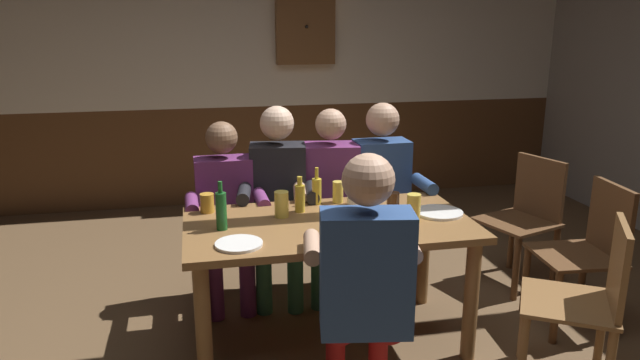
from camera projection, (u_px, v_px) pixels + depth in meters
name	position (u px, v px, depth m)	size (l,w,h in m)	color
ground_plane	(336.00, 358.00, 3.25)	(7.38, 7.38, 0.00)	brown
back_wall_upper	(262.00, 26.00, 5.67)	(6.15, 0.12, 1.53)	silver
back_wall_wainscot	(266.00, 153.00, 6.00)	(6.15, 0.12, 0.96)	brown
dining_table	(329.00, 240.00, 3.27)	(1.57, 0.84, 0.73)	brown
person_0	(225.00, 206.00, 3.76)	(0.50, 0.49, 1.18)	#6B2D66
person_1	(278.00, 195.00, 3.83)	(0.53, 0.56, 1.26)	black
person_2	(331.00, 194.00, 3.90)	(0.54, 0.57, 1.24)	#6B2D66
person_3	(384.00, 189.00, 3.97)	(0.51, 0.51, 1.26)	#2D4C84
person_4	(364.00, 274.00, 2.64)	(0.58, 0.56, 1.27)	#2D4C84
chair_empty_near_right	(587.00, 300.00, 2.88)	(0.61, 0.61, 0.88)	brown
chair_empty_near_left	(525.00, 217.00, 4.09)	(0.56, 0.56, 0.88)	brown
chair_empty_far_end	(588.00, 251.00, 3.50)	(0.48, 0.48, 0.88)	brown
table_candle	(370.00, 214.00, 3.24)	(0.04, 0.04, 0.08)	#F9E08C
plate_0	(439.00, 212.00, 3.37)	(0.27, 0.27, 0.01)	white
plate_1	(239.00, 244.00, 2.90)	(0.24, 0.24, 0.01)	white
bottle_0	(300.00, 197.00, 3.38)	(0.06, 0.06, 0.21)	gold
bottle_1	(316.00, 190.00, 3.53)	(0.06, 0.06, 0.22)	gold
bottle_2	(221.00, 210.00, 3.10)	(0.06, 0.06, 0.26)	#195923
pint_glass_0	(338.00, 192.00, 3.56)	(0.07, 0.07, 0.13)	#E5C64C
pint_glass_1	(393.00, 203.00, 3.36)	(0.07, 0.07, 0.12)	#4C2D19
pint_glass_2	(414.00, 208.00, 3.23)	(0.08, 0.08, 0.15)	#E5C64C
pint_glass_3	(353.00, 196.00, 3.53)	(0.07, 0.07, 0.10)	white
pint_glass_4	(281.00, 204.00, 3.30)	(0.08, 0.08, 0.15)	#E5C64C
pint_glass_5	(207.00, 203.00, 3.39)	(0.08, 0.08, 0.11)	gold
wall_dart_cabinet	(305.00, 27.00, 5.63)	(0.56, 0.15, 0.70)	brown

